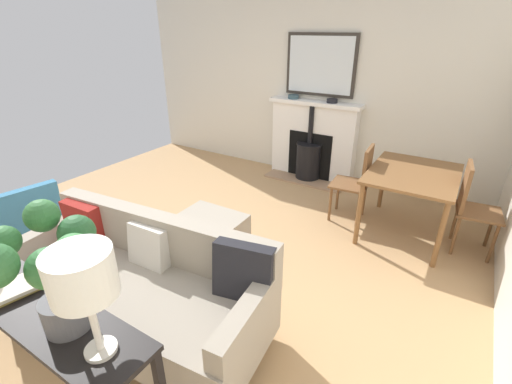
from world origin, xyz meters
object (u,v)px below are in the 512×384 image
Objects in this scene: book_stack at (14,289)px; dining_chair_by_back_wall at (471,202)px; armchair_accent at (23,214)px; sofa at (140,286)px; ottoman at (208,233)px; console_table at (31,313)px; table_lamp_far_end at (82,277)px; mantel_bowl_near at (293,96)px; mantel_bowl_far at (332,101)px; fireplace at (312,145)px; dining_chair_near_fireplace at (358,179)px; dining_table at (412,180)px; potted_plant at (49,263)px.

book_stack is 0.30× the size of dining_chair_by_back_wall.
armchair_accent is at bearing -115.64° from book_stack.
sofa is 1.01m from ottoman.
table_lamp_far_end is at bearing 90.00° from console_table.
book_stack is (4.08, 0.36, -0.37)m from mantel_bowl_near.
mantel_bowl_near is 3.61m from armchair_accent.
sofa is 2.71× the size of armchair_accent.
armchair_accent is (3.30, -1.27, -0.75)m from mantel_bowl_near.
sofa is 3.13m from dining_chair_by_back_wall.
dining_chair_by_back_wall reaches higher than book_stack.
mantel_bowl_near is 0.58m from mantel_bowl_far.
dining_chair_near_fireplace is (0.93, 0.97, 0.03)m from fireplace.
fireplace is 0.75m from mantel_bowl_near.
table_lamp_far_end reaches higher than sofa.
ottoman is at bearing -154.68° from table_lamp_far_end.
armchair_accent is (3.30, -1.85, -0.75)m from mantel_bowl_far.
dining_table is at bearing 63.09° from mantel_bowl_near.
dining_table is at bearing 155.76° from console_table.
armchair_accent is (0.91, -1.56, 0.18)m from ottoman.
dining_chair_by_back_wall is (-3.12, 1.97, -0.15)m from console_table.
armchair_accent is at bearing -59.87° from ottoman.
dining_chair_near_fireplace is (-3.14, 0.46, -0.63)m from potted_plant.
table_lamp_far_end reaches higher than dining_chair_near_fireplace.
fireplace reaches higher than dining_table.
ottoman is 1.07× the size of potted_plant.
dining_chair_by_back_wall is at bearing 123.92° from ottoman.
mantel_bowl_near is at bearing -111.50° from dining_chair_by_back_wall.
dining_chair_by_back_wall reaches higher than console_table.
ottoman is 2.18m from dining_table.
sofa is at bearing -19.24° from dining_chair_near_fireplace.
mantel_bowl_far reaches higher than fireplace.
mantel_bowl_near is at bearing -90.00° from mantel_bowl_far.
fireplace is 1.23× the size of dining_table.
fireplace is at bearing -121.45° from dining_table.
ottoman is at bearing -170.43° from sofa.
console_table is at bearing 6.46° from mantel_bowl_near.
mantel_bowl_far is 2.18m from dining_chair_by_back_wall.
table_lamp_far_end is 0.58× the size of dining_chair_near_fireplace.
mantel_bowl_far is 3.86m from armchair_accent.
armchair_accent is at bearing -47.56° from dining_chair_near_fireplace.
dining_chair_by_back_wall is (0.96, 1.85, -0.64)m from mantel_bowl_far.
console_table is at bearing -1.71° from mantel_bowl_far.
fireplace is at bearing -169.54° from table_lamp_far_end.
dining_chair_by_back_wall is at bearing 153.19° from potted_plant.
mantel_bowl_near reaches higher than dining_chair_by_back_wall.
dining_table is 1.19× the size of dining_chair_by_back_wall.
dining_chair_by_back_wall is (0.01, 1.12, 0.00)m from dining_chair_near_fireplace.
book_stack is 3.48m from dining_table.
fireplace is 2.54× the size of table_lamp_far_end.
potted_plant reaches higher than armchair_accent.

